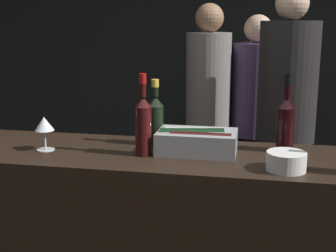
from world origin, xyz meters
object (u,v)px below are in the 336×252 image
red_wine_bottle_tall (143,123)px  champagne_bottle (155,118)px  ice_bin_with_bottles (196,140)px  person_blond_tee (254,113)px  bowl_white (286,161)px  red_wine_bottle_black_foil (286,121)px  person_grey_polo (208,108)px  wine_glass (44,125)px  person_in_hoodie (286,115)px

red_wine_bottle_tall → champagne_bottle: bearing=85.8°
ice_bin_with_bottles → person_blond_tee: person_blond_tee is taller
red_wine_bottle_tall → bowl_white: bearing=-9.4°
red_wine_bottle_black_foil → person_blond_tee: size_ratio=0.21×
bowl_white → person_grey_polo: 1.72m
wine_glass → person_grey_polo: bearing=69.6°
bowl_white → red_wine_bottle_tall: red_wine_bottle_tall is taller
person_blond_tee → bowl_white: bearing=-43.7°
wine_glass → champagne_bottle: (0.48, 0.19, 0.01)m
champagne_bottle → red_wine_bottle_tall: red_wine_bottle_tall is taller
person_in_hoodie → red_wine_bottle_black_foil: bearing=134.9°
red_wine_bottle_black_foil → person_blond_tee: person_blond_tee is taller
person_in_hoodie → ice_bin_with_bottles: bearing=115.6°
person_in_hoodie → bowl_white: bearing=135.3°
ice_bin_with_bottles → person_grey_polo: (-0.11, 1.46, -0.13)m
wine_glass → person_grey_polo: size_ratio=0.09×
red_wine_bottle_black_foil → red_wine_bottle_tall: 0.64m
bowl_white → red_wine_bottle_black_foil: (0.01, 0.28, 0.10)m
ice_bin_with_bottles → bowl_white: size_ratio=2.23×
champagne_bottle → person_blond_tee: bearing=73.2°
wine_glass → person_in_hoodie: bearing=45.9°
wine_glass → red_wine_bottle_tall: 0.46m
red_wine_bottle_tall → person_blond_tee: 1.77m
champagne_bottle → red_wine_bottle_black_foil: bearing=-0.0°
person_in_hoodie → person_grey_polo: size_ratio=1.05×
champagne_bottle → wine_glass: bearing=-157.8°
bowl_white → person_in_hoodie: person_in_hoodie is taller
red_wine_bottle_tall → person_in_hoodie: bearing=59.9°
person_blond_tee → person_grey_polo: (-0.35, -0.14, 0.06)m
bowl_white → champagne_bottle: champagne_bottle is taller
red_wine_bottle_black_foil → person_in_hoodie: person_in_hoodie is taller
wine_glass → red_wine_bottle_black_foil: 1.10m
champagne_bottle → person_in_hoodie: bearing=56.0°
ice_bin_with_bottles → person_blond_tee: bearing=81.4°
red_wine_bottle_tall → ice_bin_with_bottles: bearing=19.7°
wine_glass → person_blond_tee: bearing=61.3°
bowl_white → red_wine_bottle_tall: size_ratio=0.44×
red_wine_bottle_tall → person_in_hoodie: size_ratio=0.20×
bowl_white → person_blond_tee: (-0.14, 1.79, -0.17)m
red_wine_bottle_tall → person_in_hoodie: (0.67, 1.16, -0.17)m
red_wine_bottle_black_foil → person_blond_tee: bearing=95.7°
red_wine_bottle_tall → person_grey_polo: size_ratio=0.21×
champagne_bottle → red_wine_bottle_tall: 0.19m
wine_glass → ice_bin_with_bottles: bearing=7.5°
bowl_white → champagne_bottle: 0.67m
ice_bin_with_bottles → person_in_hoodie: person_in_hoodie is taller
person_grey_polo → bowl_white: bearing=153.1°
wine_glass → red_wine_bottle_tall: red_wine_bottle_tall is taller
red_wine_bottle_tall → person_blond_tee: size_ratio=0.22×
champagne_bottle → person_blond_tee: size_ratio=0.19×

